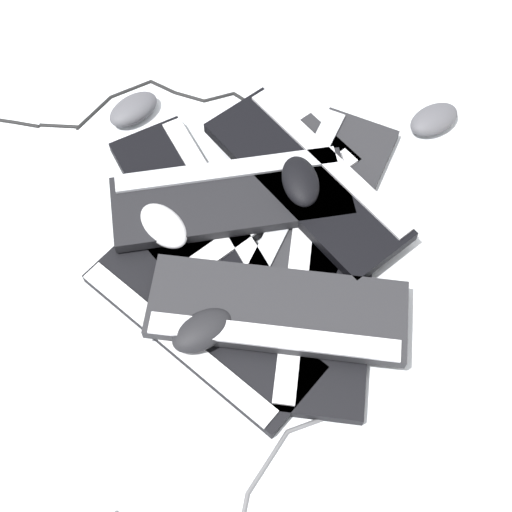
{
  "coord_description": "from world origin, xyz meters",
  "views": [
    {
      "loc": [
        0.54,
        0.36,
        1.15
      ],
      "look_at": [
        0.04,
        0.02,
        0.03
      ],
      "focal_mm": 50.0,
      "sensor_mm": 36.0,
      "label": 1
    }
  ],
  "objects_px": {
    "keyboard_4": "(192,215)",
    "mouse_3": "(202,330)",
    "keyboard_5": "(307,179)",
    "keyboard_7": "(231,197)",
    "mouse_1": "(300,181)",
    "keyboard_1": "(326,296)",
    "keyboard_2": "(322,205)",
    "keyboard_3": "(251,199)",
    "keyboard_6": "(277,311)",
    "mouse_2": "(164,226)",
    "mouse_4": "(133,109)",
    "keyboard_0": "(201,324)",
    "mouse_0": "(434,119)"
  },
  "relations": [
    {
      "from": "keyboard_3",
      "to": "mouse_2",
      "type": "distance_m",
      "value": 0.18
    },
    {
      "from": "mouse_1",
      "to": "mouse_0",
      "type": "bearing_deg",
      "value": 113.85
    },
    {
      "from": "mouse_2",
      "to": "mouse_4",
      "type": "relative_size",
      "value": 1.0
    },
    {
      "from": "mouse_2",
      "to": "mouse_0",
      "type": "bearing_deg",
      "value": -104.64
    },
    {
      "from": "keyboard_7",
      "to": "mouse_1",
      "type": "height_order",
      "value": "mouse_1"
    },
    {
      "from": "keyboard_3",
      "to": "mouse_1",
      "type": "xyz_separation_m",
      "value": [
        -0.05,
        0.08,
        0.07
      ]
    },
    {
      "from": "keyboard_1",
      "to": "mouse_0",
      "type": "relative_size",
      "value": 4.18
    },
    {
      "from": "mouse_2",
      "to": "mouse_4",
      "type": "distance_m",
      "value": 0.31
    },
    {
      "from": "keyboard_6",
      "to": "keyboard_7",
      "type": "relative_size",
      "value": 1.09
    },
    {
      "from": "keyboard_0",
      "to": "keyboard_5",
      "type": "bearing_deg",
      "value": 179.86
    },
    {
      "from": "keyboard_0",
      "to": "mouse_2",
      "type": "distance_m",
      "value": 0.19
    },
    {
      "from": "keyboard_1",
      "to": "mouse_0",
      "type": "xyz_separation_m",
      "value": [
        -0.46,
        -0.02,
        0.01
      ]
    },
    {
      "from": "keyboard_0",
      "to": "mouse_4",
      "type": "bearing_deg",
      "value": -127.73
    },
    {
      "from": "keyboard_5",
      "to": "mouse_0",
      "type": "height_order",
      "value": "keyboard_5"
    },
    {
      "from": "keyboard_6",
      "to": "mouse_2",
      "type": "xyz_separation_m",
      "value": [
        -0.02,
        -0.26,
        0.01
      ]
    },
    {
      "from": "keyboard_7",
      "to": "mouse_1",
      "type": "relative_size",
      "value": 3.84
    },
    {
      "from": "mouse_0",
      "to": "mouse_2",
      "type": "height_order",
      "value": "mouse_2"
    },
    {
      "from": "keyboard_1",
      "to": "mouse_0",
      "type": "height_order",
      "value": "mouse_0"
    },
    {
      "from": "mouse_0",
      "to": "mouse_1",
      "type": "distance_m",
      "value": 0.34
    },
    {
      "from": "mouse_4",
      "to": "keyboard_3",
      "type": "bearing_deg",
      "value": -83.43
    },
    {
      "from": "mouse_3",
      "to": "mouse_0",
      "type": "bearing_deg",
      "value": 14.61
    },
    {
      "from": "keyboard_1",
      "to": "mouse_0",
      "type": "distance_m",
      "value": 0.46
    },
    {
      "from": "keyboard_2",
      "to": "keyboard_5",
      "type": "height_order",
      "value": "keyboard_5"
    },
    {
      "from": "keyboard_5",
      "to": "keyboard_0",
      "type": "bearing_deg",
      "value": -0.14
    },
    {
      "from": "keyboard_1",
      "to": "keyboard_4",
      "type": "distance_m",
      "value": 0.3
    },
    {
      "from": "mouse_2",
      "to": "mouse_3",
      "type": "relative_size",
      "value": 1.0
    },
    {
      "from": "keyboard_5",
      "to": "mouse_3",
      "type": "relative_size",
      "value": 4.22
    },
    {
      "from": "keyboard_4",
      "to": "mouse_3",
      "type": "height_order",
      "value": "mouse_3"
    },
    {
      "from": "keyboard_3",
      "to": "keyboard_4",
      "type": "bearing_deg",
      "value": -38.02
    },
    {
      "from": "keyboard_0",
      "to": "mouse_1",
      "type": "xyz_separation_m",
      "value": [
        -0.31,
        0.0,
        0.07
      ]
    },
    {
      "from": "mouse_1",
      "to": "keyboard_0",
      "type": "bearing_deg",
      "value": -45.71
    },
    {
      "from": "keyboard_1",
      "to": "mouse_1",
      "type": "relative_size",
      "value": 4.18
    },
    {
      "from": "keyboard_6",
      "to": "keyboard_2",
      "type": "bearing_deg",
      "value": -166.94
    },
    {
      "from": "keyboard_4",
      "to": "keyboard_6",
      "type": "height_order",
      "value": "keyboard_6"
    },
    {
      "from": "keyboard_5",
      "to": "keyboard_1",
      "type": "bearing_deg",
      "value": 40.75
    },
    {
      "from": "keyboard_6",
      "to": "keyboard_3",
      "type": "bearing_deg",
      "value": -135.54
    },
    {
      "from": "mouse_0",
      "to": "mouse_1",
      "type": "xyz_separation_m",
      "value": [
        0.32,
        -0.12,
        0.06
      ]
    },
    {
      "from": "keyboard_1",
      "to": "keyboard_3",
      "type": "relative_size",
      "value": 0.99
    },
    {
      "from": "keyboard_1",
      "to": "mouse_3",
      "type": "relative_size",
      "value": 4.18
    },
    {
      "from": "keyboard_0",
      "to": "keyboard_6",
      "type": "relative_size",
      "value": 0.99
    },
    {
      "from": "keyboard_5",
      "to": "mouse_1",
      "type": "bearing_deg",
      "value": 6.65
    },
    {
      "from": "mouse_2",
      "to": "keyboard_2",
      "type": "bearing_deg",
      "value": -118.82
    },
    {
      "from": "keyboard_1",
      "to": "keyboard_2",
      "type": "height_order",
      "value": "same"
    },
    {
      "from": "mouse_1",
      "to": "keyboard_6",
      "type": "bearing_deg",
      "value": -21.16
    },
    {
      "from": "keyboard_5",
      "to": "mouse_3",
      "type": "height_order",
      "value": "mouse_3"
    },
    {
      "from": "keyboard_5",
      "to": "mouse_3",
      "type": "xyz_separation_m",
      "value": [
        0.36,
        0.02,
        0.01
      ]
    },
    {
      "from": "keyboard_5",
      "to": "keyboard_6",
      "type": "distance_m",
      "value": 0.28
    },
    {
      "from": "keyboard_2",
      "to": "mouse_3",
      "type": "bearing_deg",
      "value": -4.41
    },
    {
      "from": "keyboard_2",
      "to": "keyboard_5",
      "type": "xyz_separation_m",
      "value": [
        -0.02,
        -0.05,
        0.03
      ]
    },
    {
      "from": "keyboard_2",
      "to": "keyboard_3",
      "type": "xyz_separation_m",
      "value": [
        0.06,
        -0.12,
        0.0
      ]
    }
  ]
}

